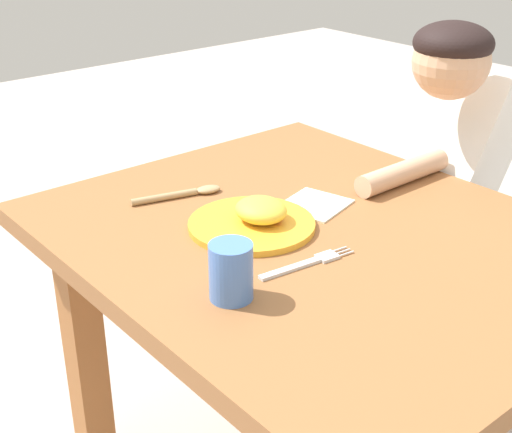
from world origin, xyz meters
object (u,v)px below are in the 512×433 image
person (459,205)px  spoon (185,193)px  plate (256,219)px  fork (307,263)px  drinking_cup (231,271)px

person → spoon: bearing=69.2°
plate → person: size_ratio=0.24×
plate → fork: plate is taller
plate → fork: size_ratio=1.26×
plate → drinking_cup: 0.26m
spoon → person: (0.24, 0.64, -0.13)m
fork → drinking_cup: bearing=-173.1°
plate → person: bearing=86.5°
plate → person: person is taller
plate → person: (0.04, 0.62, -0.14)m
spoon → drinking_cup: drinking_cup is taller
plate → drinking_cup: drinking_cup is taller
plate → spoon: bearing=-174.0°
fork → drinking_cup: 0.17m
spoon → person: bearing=-5.5°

